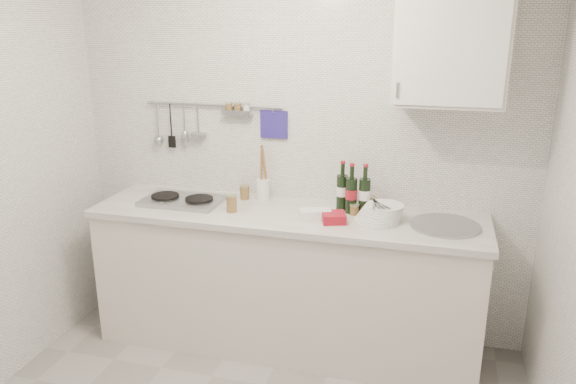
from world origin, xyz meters
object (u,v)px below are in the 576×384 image
Objects in this scene: plate_stack_hob at (166,200)px; utensil_crock at (263,186)px; wine_bottles at (353,188)px; plate_stack_sink at (381,213)px; wall_cabinet at (451,41)px.

utensil_crock reaches higher than plate_stack_hob.
plate_stack_hob is 1.22m from wine_bottles.
utensil_crock is (-0.80, 0.22, 0.04)m from plate_stack_sink.
wall_cabinet is 1.46m from utensil_crock.
wall_cabinet is 2.45× the size of plate_stack_sink.
plate_stack_sink reaches higher than plate_stack_hob.
wall_cabinet is 1.89× the size of utensil_crock.
wall_cabinet is at bearing 0.39° from wine_bottles.
plate_stack_hob is 0.82× the size of utensil_crock.
plate_stack_sink is 0.92× the size of wine_bottles.
utensil_crock is at bearing 20.02° from plate_stack_hob.
plate_stack_hob is 1.40m from plate_stack_sink.
utensil_crock is at bearing 171.10° from wine_bottles.
wine_bottles is (1.21, 0.12, 0.14)m from plate_stack_hob.
plate_stack_hob is (-1.72, -0.13, -1.02)m from wall_cabinet.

